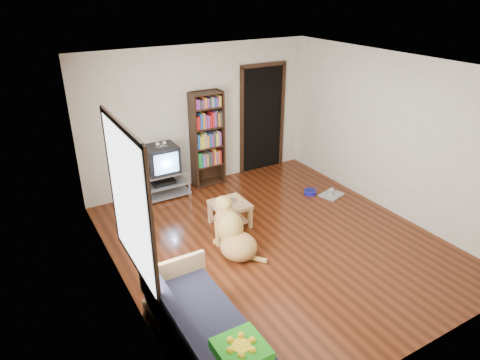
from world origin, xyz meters
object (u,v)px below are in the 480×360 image
dog_bowl (310,192)px  sofa (202,334)px  green_cushion (241,352)px  bookshelf (207,134)px  coffee_table (230,210)px  dog (233,233)px  tv_stand (163,183)px  crt_tv (161,158)px  grey_rag (332,195)px  laptop (231,203)px

dog_bowl → sofa: size_ratio=0.12×
green_cushion → sofa: size_ratio=0.25×
bookshelf → coffee_table: size_ratio=3.27×
sofa → dog: sofa is taller
tv_stand → bookshelf: bearing=5.6°
green_cushion → coffee_table: size_ratio=0.81×
crt_tv → dog: crt_tv is taller
dog_bowl → crt_tv: crt_tv is taller
crt_tv → grey_rag: bearing=-30.0°
sofa → coffee_table: (1.52, 2.15, 0.02)m
dog_bowl → bookshelf: bookshelf is taller
laptop → tv_stand: (-0.55, 1.51, -0.14)m
green_cushion → dog: size_ratio=0.46×
green_cushion → dog_bowl: bearing=42.9°
grey_rag → green_cushion: bearing=-142.4°
bookshelf → grey_rag: bearing=-43.2°
green_cushion → dog_bowl: size_ratio=2.03×
tv_stand → bookshelf: size_ratio=0.50×
coffee_table → dog_bowl: bearing=6.9°
tv_stand → coffee_table: size_ratio=1.64×
dog_bowl → coffee_table: bearing=-173.1°
laptop → grey_rag: laptop is taller
coffee_table → dog: (-0.32, -0.67, 0.02)m
tv_stand → dog: size_ratio=0.92×
dog → dog_bowl: bearing=22.5°
green_cushion → dog: dog is taller
bookshelf → coffee_table: bearing=-104.3°
green_cushion → dog: 2.34m
green_cushion → laptop: bearing=63.0°
grey_rag → bookshelf: bearing=136.8°
crt_tv → bookshelf: size_ratio=0.32×
grey_rag → dog: dog is taller
sofa → green_cushion: bearing=-78.2°
laptop → grey_rag: size_ratio=0.74×
dog → bookshelf: bearing=72.1°
grey_rag → tv_stand: (-2.66, 1.52, 0.25)m
green_cushion → dog_bowl: 4.39m
crt_tv → sofa: bearing=-104.9°
green_cushion → dog: bearing=62.9°
laptop → sofa: bearing=-146.9°
dog_bowl → tv_stand: tv_stand is taller
laptop → grey_rag: bearing=-21.2°
green_cushion → tv_stand: 4.31m
dog_bowl → grey_rag: dog_bowl is taller
green_cushion → dog_bowl: green_cushion is taller
bookshelf → sofa: 4.26m
crt_tv → dog_bowl: bearing=-28.6°
crt_tv → sofa: (-0.97, -3.65, -0.48)m
bookshelf → dog: 2.46m
sofa → dog_bowl: bearing=35.3°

